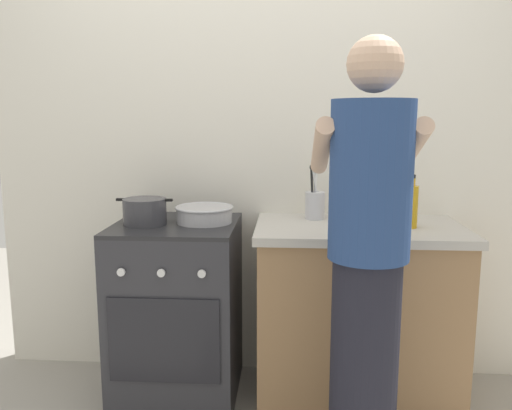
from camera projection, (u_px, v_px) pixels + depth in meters
The scene contains 10 objects.
ground at pixel (244, 410), 2.55m from camera, with size 6.00×6.00×0.00m, color gray.
back_wall at pixel (288, 148), 2.82m from camera, with size 3.20×0.10×2.50m.
countertop at pixel (357, 314), 2.59m from camera, with size 1.00×0.60×0.90m.
stove_range at pixel (178, 310), 2.64m from camera, with size 0.60×0.62×0.90m.
pot at pixel (145, 212), 2.52m from camera, with size 0.28×0.21×0.13m.
mixing_bowl at pixel (204, 213), 2.58m from camera, with size 0.29×0.29×0.08m.
utensil_crock at pixel (315, 201), 2.66m from camera, with size 0.10×0.10×0.33m.
spice_bottle at pixel (356, 217), 2.50m from camera, with size 0.04×0.04×0.09m.
oil_bottle at pixel (411, 206), 2.44m from camera, with size 0.06×0.06×0.25m.
person at pixel (367, 268), 1.94m from camera, with size 0.41×0.50×1.70m.
Camera 1 is at (0.21, -2.33, 1.42)m, focal length 36.54 mm.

